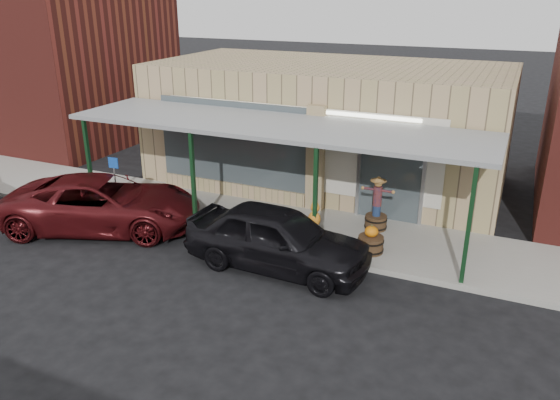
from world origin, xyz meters
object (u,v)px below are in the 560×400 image
at_px(barrel_scarecrow, 376,211).
at_px(barrel_pumpkin, 371,242).
at_px(handicap_sign, 115,175).
at_px(parked_sedan, 278,238).
at_px(car_maroon, 103,203).

xyz_separation_m(barrel_scarecrow, barrel_pumpkin, (0.26, -1.50, -0.26)).
height_order(handicap_sign, parked_sedan, handicap_sign).
xyz_separation_m(handicap_sign, car_maroon, (0.51, -1.18, -0.42)).
height_order(barrel_pumpkin, car_maroon, car_maroon).
xyz_separation_m(barrel_scarecrow, handicap_sign, (-7.86, -1.69, 0.51)).
xyz_separation_m(barrel_scarecrow, parked_sedan, (-1.72, -2.99, 0.11)).
bearing_deg(barrel_scarecrow, barrel_pumpkin, -97.74).
bearing_deg(car_maroon, handicap_sign, 2.66).
relative_size(barrel_scarecrow, parked_sedan, 0.33).
bearing_deg(barrel_pumpkin, handicap_sign, -178.73).
bearing_deg(barrel_pumpkin, parked_sedan, -143.15).
bearing_deg(barrel_scarecrow, car_maroon, -176.30).
height_order(barrel_pumpkin, handicap_sign, handicap_sign).
bearing_deg(parked_sedan, barrel_pumpkin, -51.08).
xyz_separation_m(barrel_pumpkin, parked_sedan, (-1.99, -1.49, 0.38)).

